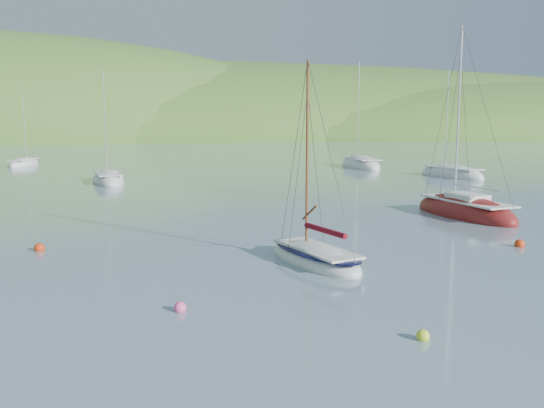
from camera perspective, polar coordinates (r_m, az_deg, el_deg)
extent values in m
plane|color=slate|center=(19.64, 3.75, -10.50)|extent=(700.00, 700.00, 0.00)
ellipsoid|color=#3D6526|center=(188.14, -9.43, 6.41)|extent=(440.00, 110.00, 44.00)
ellipsoid|color=#3D6526|center=(201.71, 17.31, 6.27)|extent=(240.00, 100.00, 34.00)
ellipsoid|color=silver|center=(26.35, 4.08, -5.33)|extent=(3.98, 6.44, 1.48)
cube|color=silver|center=(26.13, 4.24, -4.24)|extent=(3.03, 5.00, 0.10)
cylinder|color=brown|center=(26.26, 3.33, 4.64)|extent=(0.12, 0.12, 8.06)
ellipsoid|color=black|center=(26.25, 4.09, -4.41)|extent=(3.92, 6.37, 0.25)
cylinder|color=maroon|center=(25.45, 5.01, -2.50)|extent=(1.13, 2.83, 0.24)
ellipsoid|color=maroon|center=(40.05, 17.69, -0.86)|extent=(4.59, 9.06, 2.38)
cube|color=silver|center=(39.80, 17.90, 0.29)|extent=(3.48, 7.04, 0.10)
cylinder|color=silver|center=(40.37, 17.14, 8.08)|extent=(0.12, 0.12, 10.80)
cube|color=silver|center=(39.76, 17.91, 0.64)|extent=(2.06, 2.69, 0.42)
cylinder|color=silver|center=(39.03, 18.77, 1.45)|extent=(0.89, 4.09, 0.09)
ellipsoid|color=silver|center=(58.94, -15.16, 2.11)|extent=(4.06, 8.29, 2.17)
cube|color=silver|center=(58.71, -15.17, 2.83)|extent=(3.07, 6.45, 0.10)
cylinder|color=silver|center=(59.57, -15.45, 7.46)|extent=(0.12, 0.12, 9.53)
ellipsoid|color=silver|center=(74.07, 8.32, 3.58)|extent=(3.54, 9.67, 2.61)
cube|color=silver|center=(73.82, 8.39, 4.27)|extent=(2.64, 7.54, 0.10)
cylinder|color=silver|center=(74.90, 8.13, 8.72)|extent=(0.12, 0.12, 11.54)
ellipsoid|color=silver|center=(81.78, -22.32, 3.45)|extent=(3.79, 7.03, 1.82)
cube|color=silver|center=(81.61, -22.39, 3.89)|extent=(2.88, 5.47, 0.10)
cylinder|color=silver|center=(82.28, -22.27, 6.70)|extent=(0.12, 0.12, 8.01)
ellipsoid|color=silver|center=(64.76, 16.55, 2.61)|extent=(5.25, 8.75, 2.25)
cube|color=silver|center=(64.58, 16.68, 3.29)|extent=(4.00, 6.79, 0.10)
cylinder|color=silver|center=(65.17, 16.14, 7.69)|extent=(0.12, 0.12, 9.91)
sphere|color=#CCDE2B|center=(18.16, 14.02, -11.95)|extent=(0.38, 0.38, 0.38)
sphere|color=#FF5297|center=(20.25, -8.64, -9.63)|extent=(0.41, 0.41, 0.41)
sphere|color=red|center=(31.81, 22.27, -3.52)|extent=(0.49, 0.49, 0.49)
sphere|color=red|center=(30.60, -21.04, -3.91)|extent=(0.49, 0.49, 0.49)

